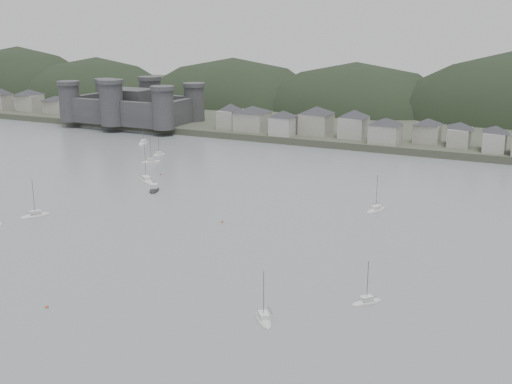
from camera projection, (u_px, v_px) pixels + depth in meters
The scene contains 8 objects.
ground at pixel (70, 327), 108.95m from camera, with size 900.00×900.00×0.00m, color slate.
far_shore_land at pixel (419, 110), 364.62m from camera, with size 900.00×250.00×3.00m, color #383D2D.
forested_ridge at pixel (417, 139), 343.76m from camera, with size 851.55×103.94×102.57m.
castle at pixel (132, 105), 312.47m from camera, with size 66.00×43.00×20.00m.
waterfront_town at pixel (491, 135), 244.57m from camera, with size 451.48×28.46×12.92m.
moored_fleet at pixel (239, 221), 165.92m from camera, with size 214.57×173.24×13.33m.
motor_launch_far at pixel (154, 190), 196.46m from camera, with size 5.84×8.31×3.88m.
mooring_buoys at pixel (104, 244), 148.87m from camera, with size 104.19×113.28×0.70m.
Camera 1 is at (72.37, -74.70, 51.76)m, focal length 43.66 mm.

